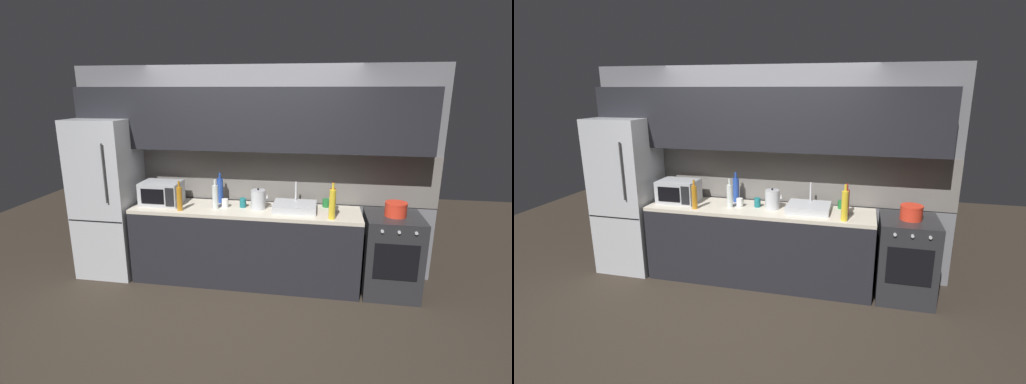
# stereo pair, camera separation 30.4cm
# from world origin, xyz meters

# --- Properties ---
(ground_plane) EXTENTS (10.00, 10.00, 0.00)m
(ground_plane) POSITION_xyz_m (0.00, 0.00, 0.00)
(ground_plane) COLOR #2D261E
(back_wall) EXTENTS (4.36, 0.44, 2.50)m
(back_wall) POSITION_xyz_m (0.00, 1.20, 1.55)
(back_wall) COLOR slate
(back_wall) RESTS_ON ground
(counter_run) EXTENTS (2.62, 0.60, 0.90)m
(counter_run) POSITION_xyz_m (0.00, 0.90, 0.45)
(counter_run) COLOR black
(counter_run) RESTS_ON ground
(refrigerator) EXTENTS (0.68, 0.69, 1.90)m
(refrigerator) POSITION_xyz_m (-1.69, 0.90, 0.95)
(refrigerator) COLOR #ADAFB5
(refrigerator) RESTS_ON ground
(oven_range) EXTENTS (0.60, 0.62, 0.90)m
(oven_range) POSITION_xyz_m (1.65, 0.90, 0.45)
(oven_range) COLOR #232326
(oven_range) RESTS_ON ground
(microwave) EXTENTS (0.46, 0.35, 0.27)m
(microwave) POSITION_xyz_m (-1.01, 0.92, 1.04)
(microwave) COLOR #A8AAAF
(microwave) RESTS_ON counter_run
(sink_basin) EXTENTS (0.48, 0.38, 0.30)m
(sink_basin) POSITION_xyz_m (0.57, 0.93, 0.94)
(sink_basin) COLOR #ADAFB5
(sink_basin) RESTS_ON counter_run
(kettle) EXTENTS (0.20, 0.17, 0.24)m
(kettle) POSITION_xyz_m (0.15, 0.92, 1.01)
(kettle) COLOR #B7BABF
(kettle) RESTS_ON counter_run
(wine_bottle_red) EXTENTS (0.06, 0.06, 0.35)m
(wine_bottle_red) POSITION_xyz_m (0.98, 0.89, 1.05)
(wine_bottle_red) COLOR #A82323
(wine_bottle_red) RESTS_ON counter_run
(wine_bottle_clear) EXTENTS (0.07, 0.07, 0.34)m
(wine_bottle_clear) POSITION_xyz_m (-0.33, 0.84, 1.04)
(wine_bottle_clear) COLOR silver
(wine_bottle_clear) RESTS_ON counter_run
(wine_bottle_amber) EXTENTS (0.06, 0.06, 0.34)m
(wine_bottle_amber) POSITION_xyz_m (-0.71, 0.71, 1.04)
(wine_bottle_amber) COLOR #B27019
(wine_bottle_amber) RESTS_ON counter_run
(wine_bottle_yellow) EXTENTS (0.07, 0.07, 0.39)m
(wine_bottle_yellow) POSITION_xyz_m (0.98, 0.69, 1.06)
(wine_bottle_yellow) COLOR gold
(wine_bottle_yellow) RESTS_ON counter_run
(wine_bottle_blue) EXTENTS (0.08, 0.08, 0.36)m
(wine_bottle_blue) POSITION_xyz_m (-0.34, 1.09, 1.05)
(wine_bottle_blue) COLOR #234299
(wine_bottle_blue) RESTS_ON counter_run
(mug_teal) EXTENTS (0.07, 0.07, 0.11)m
(mug_teal) POSITION_xyz_m (-0.03, 0.94, 0.95)
(mug_teal) COLOR #19666B
(mug_teal) RESTS_ON counter_run
(mug_green) EXTENTS (0.09, 0.09, 0.09)m
(mug_green) POSITION_xyz_m (0.92, 1.12, 0.95)
(mug_green) COLOR #1E6B2D
(mug_green) RESTS_ON counter_run
(mug_white) EXTENTS (0.08, 0.08, 0.10)m
(mug_white) POSITION_xyz_m (-0.24, 0.91, 0.95)
(mug_white) COLOR silver
(mug_white) RESTS_ON counter_run
(cooking_pot) EXTENTS (0.23, 0.23, 0.15)m
(cooking_pot) POSITION_xyz_m (1.66, 0.90, 0.98)
(cooking_pot) COLOR red
(cooking_pot) RESTS_ON oven_range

